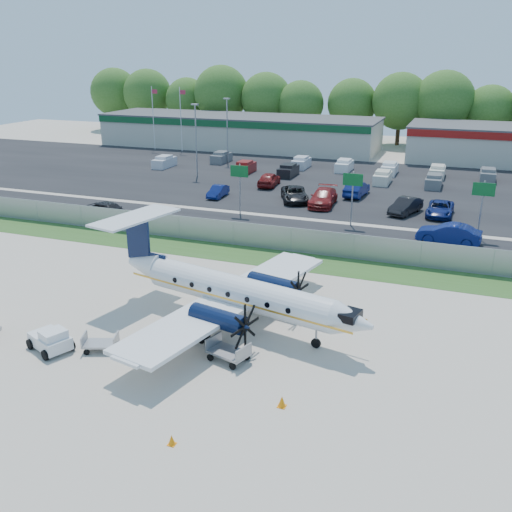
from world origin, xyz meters
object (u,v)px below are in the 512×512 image
(pushback_tug, at_px, (51,340))
(baggage_cart_near, at_px, (101,343))
(aircraft, at_px, (234,291))
(baggage_cart_far, at_px, (228,352))

(pushback_tug, height_order, baggage_cart_near, pushback_tug)
(aircraft, height_order, baggage_cart_near, aircraft)
(baggage_cart_far, bearing_deg, pushback_tug, -166.13)
(pushback_tug, relative_size, baggage_cart_far, 1.15)
(aircraft, height_order, pushback_tug, aircraft)
(aircraft, xyz_separation_m, baggage_cart_far, (1.38, -4.10, -1.56))
(aircraft, bearing_deg, baggage_cart_near, -134.62)
(aircraft, relative_size, baggage_cart_far, 7.41)
(baggage_cart_near, bearing_deg, baggage_cart_far, 11.67)
(aircraft, relative_size, baggage_cart_near, 8.52)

